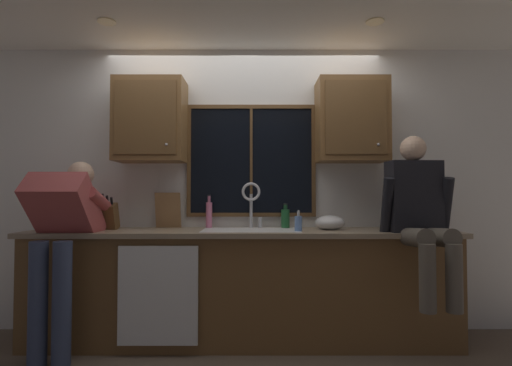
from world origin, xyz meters
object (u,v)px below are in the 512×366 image
cutting_board (168,210)px  bottle_green_glass (209,214)px  bottle_tall_clear (286,218)px  knife_block (110,217)px  person_standing (64,231)px  person_sitting_on_counter (420,209)px  soap_dispenser (299,223)px  mixing_bowl (330,223)px

cutting_board → bottle_green_glass: cutting_board is taller
bottle_tall_clear → knife_block: bearing=-174.2°
person_standing → cutting_board: bearing=36.1°
knife_block → bottle_green_glass: size_ratio=1.09×
knife_block → bottle_tall_clear: bearing=5.8°
knife_block → bottle_tall_clear: (1.50, 0.15, -0.02)m
person_standing → person_sitting_on_counter: size_ratio=1.18×
soap_dispenser → bottle_tall_clear: size_ratio=0.79×
person_standing → cutting_board: 0.86m
person_standing → bottle_green_glass: person_standing is taller
mixing_bowl → soap_dispenser: soap_dispenser is taller
knife_block → bottle_green_glass: bearing=12.0°
soap_dispenser → bottle_tall_clear: (-0.08, 0.31, 0.02)m
person_sitting_on_counter → bottle_tall_clear: bearing=155.1°
person_standing → bottle_green_glass: (1.05, 0.49, 0.10)m
mixing_bowl → soap_dispenser: bearing=-150.7°
person_sitting_on_counter → mixing_bowl: (-0.63, 0.31, -0.13)m
person_sitting_on_counter → bottle_green_glass: person_sitting_on_counter is taller
person_standing → person_sitting_on_counter: (2.72, 0.01, 0.17)m
person_standing → bottle_green_glass: size_ratio=5.08×
knife_block → bottle_green_glass: knife_block is taller
cutting_board → mixing_bowl: cutting_board is taller
person_sitting_on_counter → soap_dispenser: bearing=170.4°
knife_block → mixing_bowl: 1.86m
cutting_board → bottle_tall_clear: 1.04m
person_standing → bottle_tall_clear: 1.79m
cutting_board → person_sitting_on_counter: bearing=-13.5°
person_standing → knife_block: (0.23, 0.32, 0.09)m
person_sitting_on_counter → mixing_bowl: person_sitting_on_counter is taller
cutting_board → bottle_tall_clear: bearing=-1.5°
soap_dispenser → person_sitting_on_counter: bearing=-9.6°
mixing_bowl → knife_block: bearing=-179.9°
person_standing → knife_block: person_standing is taller
mixing_bowl → bottle_green_glass: bearing=170.7°
person_sitting_on_counter → bottle_tall_clear: size_ratio=5.82×
mixing_bowl → bottle_tall_clear: bottle_tall_clear is taller
bottle_tall_clear → mixing_bowl: bearing=-22.1°
person_standing → mixing_bowl: 2.12m
cutting_board → soap_dispenser: (1.12, -0.33, -0.09)m
person_sitting_on_counter → mixing_bowl: 0.71m
person_sitting_on_counter → bottle_tall_clear: 1.10m
cutting_board → person_standing: bearing=-143.9°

